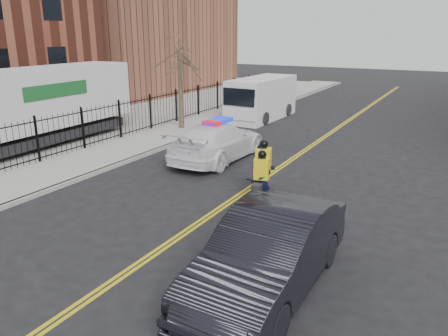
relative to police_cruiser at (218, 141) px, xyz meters
name	(u,v)px	position (x,y,z in m)	size (l,w,h in m)	color
ground	(203,220)	(2.85, -5.85, -0.82)	(120.00, 120.00, 0.00)	black
center_line_left	(295,156)	(2.77, 2.15, -0.82)	(0.10, 60.00, 0.01)	gold
center_line_right	(298,156)	(2.93, 2.15, -0.82)	(0.10, 60.00, 0.01)	gold
sidewalk	(162,136)	(-4.65, 2.15, -0.75)	(3.00, 60.00, 0.15)	gray
curb	(186,139)	(-3.15, 2.15, -0.75)	(0.20, 60.00, 0.15)	gray
iron_fence	(139,116)	(-6.15, 2.15, 0.18)	(0.12, 28.00, 2.00)	black
lot_pad	(30,119)	(-15.15, 2.15, -0.81)	(18.00, 60.00, 0.02)	gray
warehouse_far	(129,14)	(-20.15, 18.15, 6.18)	(14.00, 18.00, 14.00)	brown
street_tree	(180,67)	(-4.75, 4.15, 2.71)	(3.20, 3.20, 4.80)	#3D3024
police_cruiser	(218,141)	(0.00, 0.00, 0.00)	(2.33, 5.64, 1.79)	white
dark_sedan	(269,253)	(6.01, -8.26, 0.07)	(1.89, 5.41, 1.78)	black
cargo_van	(260,99)	(-2.31, 9.46, 0.44)	(2.51, 6.24, 2.59)	silver
semi_trailer	(23,105)	(-8.61, -3.00, 1.31)	(2.72, 12.10, 3.75)	silver
cyclist_near	(261,185)	(3.80, -3.79, -0.20)	(0.98, 1.92, 1.80)	black
cyclist_far	(263,173)	(3.47, -2.95, -0.07)	(0.99, 1.97, 1.92)	black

